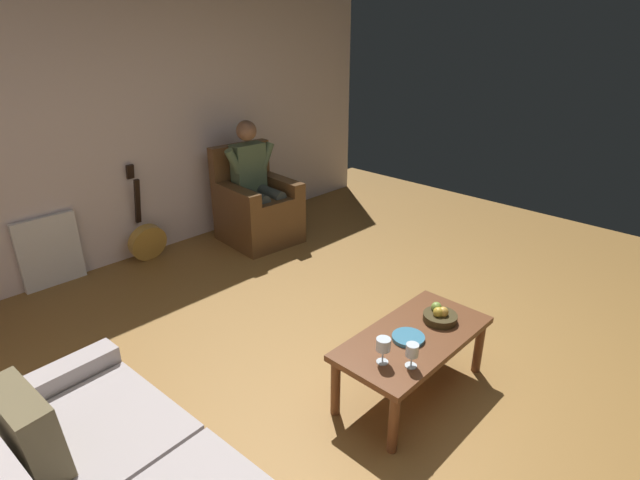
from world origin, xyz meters
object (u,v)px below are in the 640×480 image
object	(u,v)px
wine_glass_near	(412,352)
decorative_dish	(408,338)
guitar	(147,239)
armchair	(256,209)
wine_glass_far	(383,346)
fruit_bowl	(440,315)
person_seated	(256,179)
coffee_table	(413,343)

from	to	relation	value
wine_glass_near	decorative_dish	size ratio (longest dim) A/B	0.73
guitar	wine_glass_near	world-z (taller)	guitar
armchair	wine_glass_far	xyz separation A→B (m)	(1.29, 2.70, 0.19)
guitar	armchair	bearing A→B (deg)	160.09
fruit_bowl	guitar	bearing A→B (deg)	-82.03
wine_glass_near	armchair	bearing A→B (deg)	-112.96
wine_glass_near	decorative_dish	xyz separation A→B (m)	(-0.21, -0.16, -0.09)
person_seated	guitar	bearing A→B (deg)	-15.88
person_seated	coffee_table	size ratio (longest dim) A/B	1.20
person_seated	coffee_table	xyz separation A→B (m)	(0.93, 2.66, -0.34)
guitar	decorative_dish	size ratio (longest dim) A/B	4.80
wine_glass_far	fruit_bowl	world-z (taller)	wine_glass_far
armchair	person_seated	size ratio (longest dim) A/B	0.79
coffee_table	wine_glass_far	bearing A→B (deg)	3.43
person_seated	wine_glass_near	bearing A→B (deg)	71.82
coffee_table	guitar	bearing A→B (deg)	-86.72
armchair	wine_glass_near	world-z (taller)	armchair
armchair	decorative_dish	bearing A→B (deg)	74.52
fruit_bowl	decorative_dish	world-z (taller)	fruit_bowl
guitar	wine_glass_near	distance (m)	3.26
armchair	fruit_bowl	size ratio (longest dim) A/B	4.64
wine_glass_far	decorative_dish	size ratio (longest dim) A/B	0.79
decorative_dish	wine_glass_near	bearing A→B (deg)	37.85
wine_glass_far	armchair	bearing A→B (deg)	-115.49
wine_glass_near	fruit_bowl	distance (m)	0.55
wine_glass_far	decorative_dish	world-z (taller)	wine_glass_far
coffee_table	guitar	xyz separation A→B (m)	(0.18, -3.08, -0.15)
person_seated	decorative_dish	size ratio (longest dim) A/B	6.42
guitar	wine_glass_far	size ratio (longest dim) A/B	6.09
armchair	coffee_table	bearing A→B (deg)	75.71
coffee_table	wine_glass_far	xyz separation A→B (m)	(0.36, 0.02, 0.18)
armchair	guitar	world-z (taller)	armchair
guitar	fruit_bowl	bearing A→B (deg)	97.97
coffee_table	wine_glass_far	world-z (taller)	wine_glass_far
person_seated	wine_glass_far	size ratio (longest dim) A/B	8.14
person_seated	fruit_bowl	xyz separation A→B (m)	(0.67, 2.68, -0.24)
decorative_dish	wine_glass_far	bearing A→B (deg)	4.46
armchair	coffee_table	world-z (taller)	armchair
armchair	decorative_dish	world-z (taller)	armchair
guitar	decorative_dish	bearing A→B (deg)	92.13
person_seated	wine_glass_near	world-z (taller)	person_seated
person_seated	coffee_table	bearing A→B (deg)	75.62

